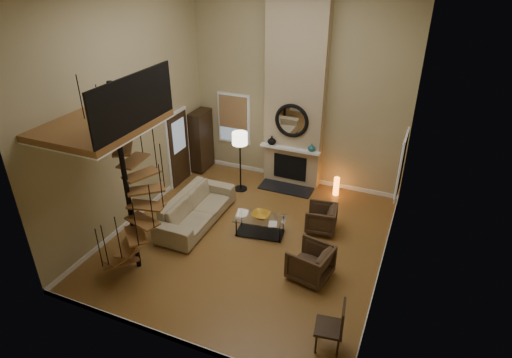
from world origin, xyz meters
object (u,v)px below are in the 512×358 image
at_px(hutch, 201,140).
at_px(side_chair, 335,325).
at_px(coffee_table, 260,224).
at_px(armchair_far, 313,264).
at_px(armchair_near, 324,219).
at_px(floor_lamp, 240,143).
at_px(sofa, 196,208).
at_px(accent_lamp, 336,187).

distance_m(hutch, side_chair, 7.37).
relative_size(coffee_table, side_chair, 1.31).
xyz_separation_m(armchair_far, coffee_table, (-1.59, 1.00, -0.07)).
bearing_deg(armchair_near, floor_lamp, -119.69).
bearing_deg(side_chair, coffee_table, 132.98).
distance_m(sofa, accent_lamp, 3.91).
relative_size(hutch, accent_lamp, 3.29).
relative_size(hutch, floor_lamp, 1.05).
relative_size(sofa, side_chair, 2.52).
bearing_deg(armchair_far, side_chair, 38.41).
bearing_deg(side_chair, armchair_far, 117.25).
bearing_deg(side_chair, hutch, 136.44).
bearing_deg(side_chair, armchair_near, 107.77).
xyz_separation_m(hutch, coffee_table, (2.93, -2.49, -0.67)).
distance_m(accent_lamp, side_chair, 5.24).
bearing_deg(sofa, hutch, 25.58).
height_order(sofa, armchair_near, sofa).
bearing_deg(armchair_far, floor_lamp, -122.45).
xyz_separation_m(floor_lamp, side_chair, (3.73, -4.35, -0.89)).
bearing_deg(side_chair, floor_lamp, 130.57).
relative_size(sofa, coffee_table, 1.93).
height_order(accent_lamp, side_chair, side_chair).
xyz_separation_m(hutch, armchair_near, (4.28, -1.80, -0.60)).
xyz_separation_m(coffee_table, floor_lamp, (-1.32, 1.78, 1.13)).
bearing_deg(armchair_far, sofa, -93.77).
relative_size(armchair_far, floor_lamp, 0.47).
relative_size(armchair_far, coffee_table, 0.63).
height_order(armchair_far, coffee_table, armchair_far).
bearing_deg(coffee_table, hutch, 139.60).
xyz_separation_m(sofa, accent_lamp, (2.86, 2.66, -0.15)).
xyz_separation_m(armchair_far, floor_lamp, (-2.92, 2.78, 1.06)).
relative_size(hutch, side_chair, 1.83).
bearing_deg(hutch, accent_lamp, 0.40).
xyz_separation_m(hutch, accent_lamp, (4.15, 0.03, -0.70)).
height_order(hutch, armchair_far, hutch).
relative_size(sofa, accent_lamp, 4.52).
bearing_deg(coffee_table, sofa, -175.15).
height_order(armchair_far, accent_lamp, armchair_far).
bearing_deg(coffee_table, armchair_far, -32.23).
height_order(hutch, side_chair, hutch).
bearing_deg(armchair_far, hutch, -116.55).
height_order(sofa, armchair_far, sofa).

